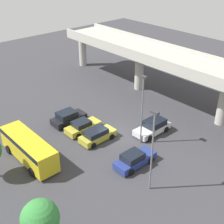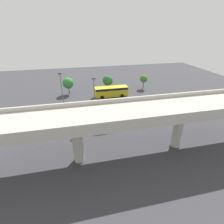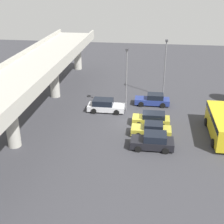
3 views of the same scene
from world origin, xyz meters
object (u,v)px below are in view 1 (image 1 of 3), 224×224
object	(u,v)px
parked_car_2	(97,135)
shuttle_bus	(29,147)
parked_car_3	(153,127)
tree_front_right	(40,218)
parked_car_4	(134,159)
lamp_post_near_aisle	(142,105)
parked_car_1	(83,126)
lamp_post_mid_lot	(153,146)
parked_car_0	(68,118)

from	to	relation	value
parked_car_2	shuttle_bus	bearing A→B (deg)	165.51
parked_car_3	tree_front_right	size ratio (longest dim) A/B	1.08
parked_car_4	lamp_post_near_aisle	bearing A→B (deg)	34.98
parked_car_1	parked_car_2	xyz separation A→B (m)	(2.68, 0.04, 0.05)
parked_car_3	parked_car_2	bearing A→B (deg)	-27.25
parked_car_4	lamp_post_mid_lot	xyz separation A→B (m)	(3.37, -1.41, 4.05)
shuttle_bus	tree_front_right	world-z (taller)	tree_front_right
shuttle_bus	parked_car_3	bearing A→B (deg)	69.57
parked_car_2	lamp_post_near_aisle	xyz separation A→B (m)	(3.62, 3.40, 4.04)
parked_car_3	lamp_post_near_aisle	xyz separation A→B (m)	(0.51, -2.63, 4.00)
parked_car_1	lamp_post_mid_lot	distance (m)	12.85
parked_car_1	shuttle_bus	bearing A→B (deg)	-174.40
shuttle_bus	lamp_post_near_aisle	distance (m)	12.68
parked_car_3	shuttle_bus	distance (m)	14.49
parked_car_4	shuttle_bus	size ratio (longest dim) A/B	0.57
shuttle_bus	lamp_post_mid_lot	size ratio (longest dim) A/B	1.00
parked_car_0	lamp_post_mid_lot	distance (m)	15.44
parked_car_0	tree_front_right	bearing A→B (deg)	-130.53
parked_car_3	lamp_post_mid_lot	bearing A→B (deg)	40.04
parked_car_4	lamp_post_mid_lot	bearing A→B (deg)	-112.75
parked_car_0	shuttle_bus	bearing A→B (deg)	-154.38
parked_car_1	parked_car_2	world-z (taller)	parked_car_2
shuttle_bus	lamp_post_near_aisle	world-z (taller)	lamp_post_near_aisle
parked_car_0	parked_car_2	xyz separation A→B (m)	(5.45, 0.22, -0.05)
parked_car_2	lamp_post_mid_lot	bearing A→B (deg)	-98.90
lamp_post_mid_lot	tree_front_right	bearing A→B (deg)	-95.67
parked_car_1	parked_car_3	distance (m)	8.39
parked_car_2	parked_car_4	bearing A→B (deg)	-90.56
parked_car_1	parked_car_2	distance (m)	2.68
parked_car_1	parked_car_4	distance (m)	8.72
parked_car_4	shuttle_bus	distance (m)	10.97
parked_car_0	shuttle_bus	world-z (taller)	shuttle_bus
parked_car_0	parked_car_3	distance (m)	10.60
lamp_post_mid_lot	shuttle_bus	bearing A→B (deg)	-151.92
lamp_post_near_aisle	parked_car_2	bearing A→B (deg)	-136.79
lamp_post_mid_lot	parked_car_1	bearing A→B (deg)	173.25
parked_car_1	parked_car_2	size ratio (longest dim) A/B	1.00
parked_car_4	tree_front_right	world-z (taller)	tree_front_right
parked_car_0	lamp_post_near_aisle	distance (m)	10.55
parked_car_0	parked_car_4	distance (m)	11.49
parked_car_0	lamp_post_near_aisle	world-z (taller)	lamp_post_near_aisle
tree_front_right	parked_car_2	bearing A→B (deg)	124.80
parked_car_2	parked_car_4	size ratio (longest dim) A/B	0.94
parked_car_4	lamp_post_near_aisle	world-z (taller)	lamp_post_near_aisle
parked_car_1	parked_car_4	xyz separation A→B (m)	(8.72, -0.02, 0.05)
parked_car_1	lamp_post_mid_lot	world-z (taller)	lamp_post_mid_lot
tree_front_right	parked_car_0	bearing A→B (deg)	139.47
parked_car_0	shuttle_bus	size ratio (longest dim) A/B	0.54
parked_car_3	lamp_post_mid_lot	distance (m)	10.59
parked_car_1	parked_car_3	size ratio (longest dim) A/B	0.93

